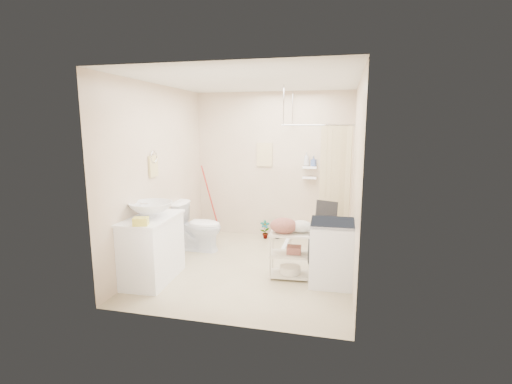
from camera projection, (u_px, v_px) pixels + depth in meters
floor at (252, 267)px, 5.36m from camera, size 3.20×3.20×0.00m
ceiling at (251, 81)px, 4.90m from camera, size 2.80×3.20×0.04m
wall_back at (273, 166)px, 6.67m from camera, size 2.80×0.04×2.60m
wall_front at (212, 201)px, 3.60m from camera, size 2.80×0.04×2.60m
wall_left at (159, 175)px, 5.45m from camera, size 0.04×3.20×2.60m
wall_right at (356, 181)px, 4.82m from camera, size 0.04×3.20×2.60m
vanity at (153, 249)px, 4.85m from camera, size 0.58×0.99×0.86m
sink at (151, 209)px, 4.77m from camera, size 0.57×0.57×0.19m
counter_basket at (141, 221)px, 4.37m from camera, size 0.20×0.18×0.09m
floor_basket at (150, 282)px, 4.70m from camera, size 0.24×0.19×0.12m
toilet at (198, 226)px, 6.04m from camera, size 0.80×0.47×0.80m
mop at (209, 200)px, 6.96m from camera, size 0.15×0.15×1.28m
potted_plant_a at (265, 230)px, 6.67m from camera, size 0.20×0.17×0.33m
potted_plant_b at (278, 230)px, 6.69m from camera, size 0.19×0.17×0.31m
hanging_towel at (264, 155)px, 6.64m from camera, size 0.28×0.03×0.42m
towel_ring at (153, 165)px, 5.22m from camera, size 0.04×0.22×0.34m
tp_holder at (165, 213)px, 5.59m from camera, size 0.08×0.12×0.14m
shower at (318, 186)px, 5.99m from camera, size 1.10×1.10×2.10m
shampoo_bottle_a at (307, 159)px, 6.41m from camera, size 0.11×0.11×0.24m
shampoo_bottle_b at (314, 161)px, 6.39m from camera, size 0.10×0.10×0.17m
washing_machine at (332, 252)px, 4.76m from camera, size 0.58×0.60×0.82m
laundry_rack at (290, 251)px, 4.92m from camera, size 0.56×0.35×0.75m
ironing_board at (325, 238)px, 5.01m from camera, size 0.31×0.18×1.05m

